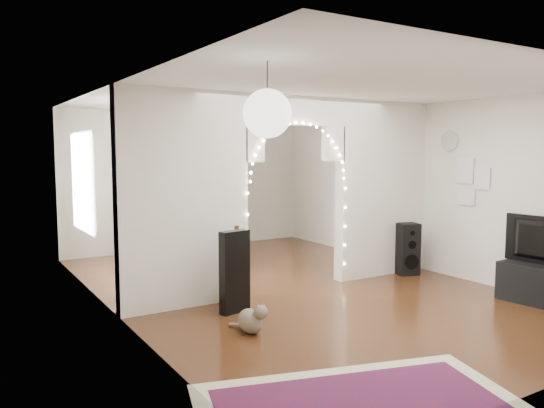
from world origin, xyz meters
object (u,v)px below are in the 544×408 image
floor_speaker (408,249)px  dining_chair_right (226,255)px  media_console (540,285)px  dining_table (152,218)px  dining_chair_left (207,261)px  acoustic_guitar (237,275)px  bookcase (182,212)px

floor_speaker → dining_chair_right: size_ratio=1.74×
media_console → dining_table: size_ratio=0.75×
floor_speaker → dining_chair_left: floor_speaker is taller
media_console → dining_chair_right: media_console is taller
floor_speaker → dining_table: floor_speaker is taller
dining_chair_left → dining_chair_right: 0.51m
dining_chair_left → acoustic_guitar: bearing=-127.3°
dining_table → dining_chair_right: bearing=-59.0°
dining_table → dining_chair_left: size_ratio=2.86×
dining_chair_left → bookcase: bearing=62.8°
acoustic_guitar → media_console: 3.86m
acoustic_guitar → bookcase: size_ratio=0.49×
floor_speaker → bookcase: bearing=150.4°
floor_speaker → bookcase: 3.88m
floor_speaker → dining_chair_left: bearing=164.9°
media_console → dining_chair_right: bearing=116.3°
media_console → dining_table: (-3.07, 5.82, 0.43)m
media_console → dining_chair_right: (-2.42, 4.01, -0.04)m
acoustic_guitar → bookcase: bearing=79.4°
floor_speaker → acoustic_guitar: bearing=-162.6°
dining_table → acoustic_guitar: bearing=-81.3°
media_console → dining_chair_left: media_console is taller
dining_table → floor_speaker: bearing=-41.1°
dining_table → bookcase: bearing=-64.3°
bookcase → acoustic_guitar: bearing=-110.5°
dining_chair_right → bookcase: bearing=127.9°
bookcase → dining_table: bearing=92.1°
bookcase → dining_chair_right: size_ratio=3.73×
acoustic_guitar → dining_chair_right: (0.83, 1.93, -0.16)m
dining_chair_right → dining_table: bearing=122.7°
dining_chair_right → acoustic_guitar: bearing=-99.9°
floor_speaker → media_console: floor_speaker is taller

